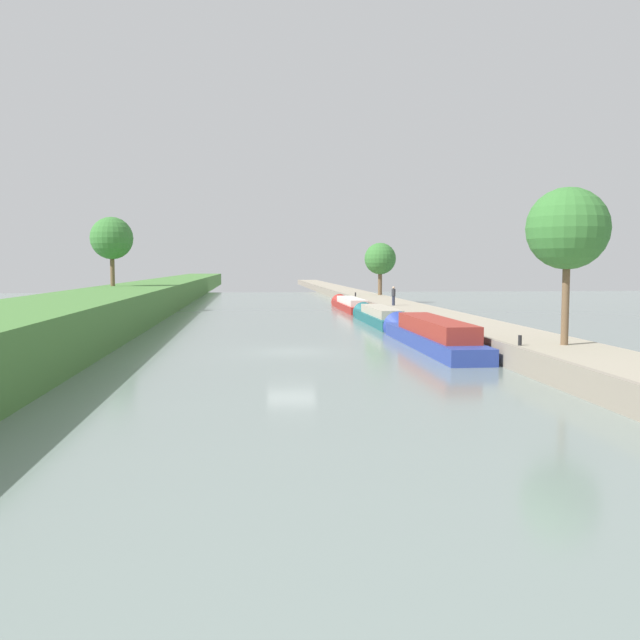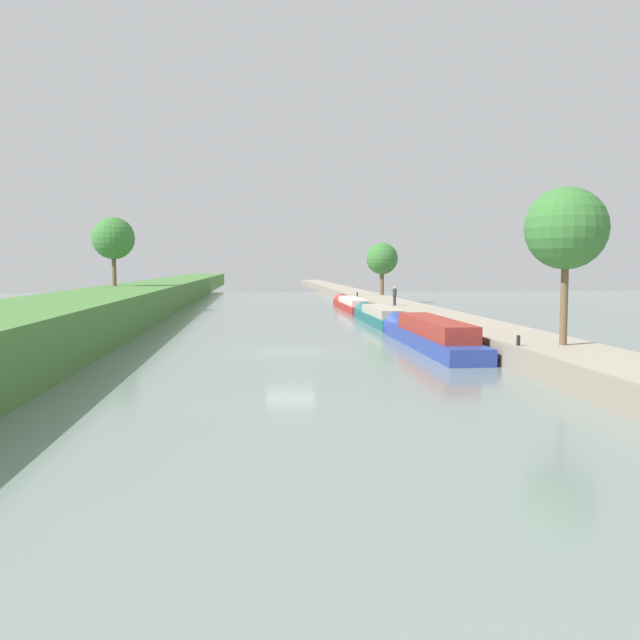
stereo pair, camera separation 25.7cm
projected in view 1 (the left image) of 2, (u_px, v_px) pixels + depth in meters
ground_plane at (291, 352)px, 35.69m from camera, size 160.00×160.00×0.00m
left_grassy_bank at (34, 330)px, 34.31m from camera, size 7.24×260.00×2.55m
right_towpath at (503, 340)px, 36.78m from camera, size 4.24×260.00×1.02m
stone_quay at (463, 340)px, 36.55m from camera, size 0.25×260.00×1.07m
narrowboat_blue at (428, 334)px, 38.05m from camera, size 2.16×16.01×2.28m
narrowboat_teal at (378, 316)px, 53.44m from camera, size 1.98×14.06×1.92m
narrowboat_red at (349, 304)px, 70.01m from camera, size 1.97×16.03×1.87m
tree_rightbank_near at (568, 229)px, 29.67m from camera, size 3.57×3.57×6.87m
tree_rightbank_midnear at (380, 259)px, 80.59m from camera, size 3.71×3.71×6.14m
tree_leftbank_downstream at (112, 238)px, 64.29m from camera, size 3.97×3.97×6.49m
person_walking at (394, 295)px, 59.65m from camera, size 0.34×0.34×1.66m
mooring_bollard_near at (520, 340)px, 29.82m from camera, size 0.16×0.16×0.45m
mooring_bollard_far at (355, 294)px, 77.06m from camera, size 0.16×0.16×0.45m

